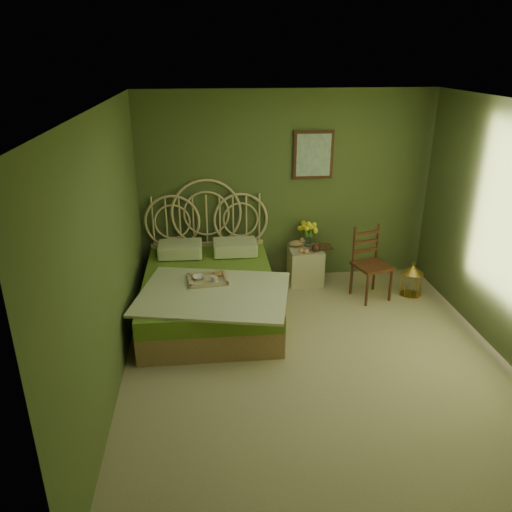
{
  "coord_description": "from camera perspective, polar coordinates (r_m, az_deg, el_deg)",
  "views": [
    {
      "loc": [
        -1.09,
        -4.32,
        3.03
      ],
      "look_at": [
        -0.54,
        1.0,
        0.83
      ],
      "focal_mm": 35.0,
      "sensor_mm": 36.0,
      "label": 1
    }
  ],
  "objects": [
    {
      "name": "ceiling",
      "position": [
        4.48,
        8.6,
        16.59
      ],
      "size": [
        4.5,
        4.5,
        0.0
      ],
      "primitive_type": "plane",
      "rotation": [
        3.14,
        0.0,
        0.0
      ],
      "color": "silver",
      "rests_on": "wall_back"
    },
    {
      "name": "bed",
      "position": [
        6.16,
        -5.35,
        -3.89
      ],
      "size": [
        1.85,
        2.34,
        1.45
      ],
      "color": "tan",
      "rests_on": "floor"
    },
    {
      "name": "book_lower",
      "position": [
        6.98,
        7.15,
        1.0
      ],
      "size": [
        0.21,
        0.26,
        0.02
      ],
      "primitive_type": "imported",
      "rotation": [
        0.0,
        0.0,
        0.11
      ],
      "color": "#381E0F",
      "rests_on": "nightstand"
    },
    {
      "name": "wall_back",
      "position": [
        6.88,
        3.47,
        7.76
      ],
      "size": [
        4.0,
        0.0,
        4.0
      ],
      "primitive_type": "plane",
      "rotation": [
        1.57,
        0.0,
        0.0
      ],
      "color": "#46562D",
      "rests_on": "floor"
    },
    {
      "name": "wall_left",
      "position": [
        4.75,
        -16.5,
        -0.0
      ],
      "size": [
        0.0,
        4.5,
        4.5
      ],
      "primitive_type": "plane",
      "rotation": [
        1.57,
        0.0,
        1.57
      ],
      "color": "#46562D",
      "rests_on": "floor"
    },
    {
      "name": "chair",
      "position": [
        6.68,
        13.0,
        -0.24
      ],
      "size": [
        0.53,
        0.53,
        0.96
      ],
      "rotation": [
        0.0,
        0.0,
        0.3
      ],
      "color": "#3C1B10",
      "rests_on": "floor"
    },
    {
      "name": "floor",
      "position": [
        5.39,
        6.99,
        -12.04
      ],
      "size": [
        4.5,
        4.5,
        0.0
      ],
      "primitive_type": "plane",
      "color": "tan",
      "rests_on": "ground"
    },
    {
      "name": "cereal_bowl",
      "position": [
        5.89,
        -6.55,
        -2.45
      ],
      "size": [
        0.17,
        0.17,
        0.03
      ],
      "primitive_type": "imported",
      "rotation": [
        0.0,
        0.0,
        0.22
      ],
      "color": "white",
      "rests_on": "bed"
    },
    {
      "name": "book_upper",
      "position": [
        6.97,
        7.16,
        1.14
      ],
      "size": [
        0.22,
        0.27,
        0.02
      ],
      "primitive_type": "imported",
      "rotation": [
        0.0,
        0.0,
        -0.22
      ],
      "color": "#472819",
      "rests_on": "nightstand"
    },
    {
      "name": "nightstand",
      "position": [
        7.0,
        5.71,
        -0.35
      ],
      "size": [
        0.46,
        0.47,
        0.93
      ],
      "color": "beige",
      "rests_on": "floor"
    },
    {
      "name": "coffee_cup",
      "position": [
        5.78,
        -4.78,
        -2.66
      ],
      "size": [
        0.1,
        0.1,
        0.08
      ],
      "primitive_type": "imported",
      "rotation": [
        0.0,
        0.0,
        0.2
      ],
      "color": "white",
      "rests_on": "bed"
    },
    {
      "name": "wall_art",
      "position": [
        6.82,
        6.58,
        11.4
      ],
      "size": [
        0.54,
        0.04,
        0.64
      ],
      "color": "#3C1B10",
      "rests_on": "wall_back"
    },
    {
      "name": "birdcage",
      "position": [
        6.96,
        17.34,
        -2.66
      ],
      "size": [
        0.28,
        0.28,
        0.43
      ],
      "rotation": [
        0.0,
        0.0,
        -0.35
      ],
      "color": "gold",
      "rests_on": "floor"
    }
  ]
}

